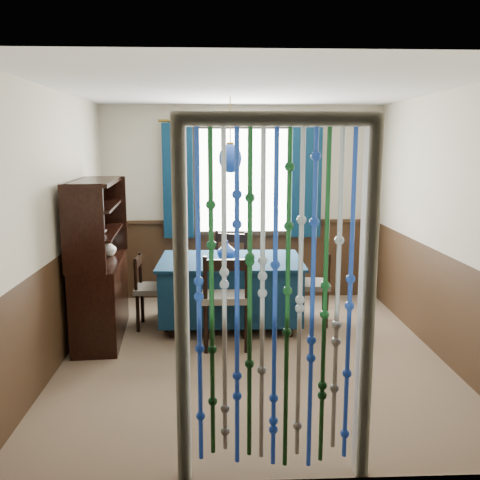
{
  "coord_description": "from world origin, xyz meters",
  "views": [
    {
      "loc": [
        -0.34,
        -4.92,
        2.0
      ],
      "look_at": [
        -0.09,
        0.58,
        1.02
      ],
      "focal_mm": 40.0,
      "sensor_mm": 36.0,
      "label": 1
    }
  ],
  "objects_px": {
    "chair_left": "(151,289)",
    "bowl_shelf": "(98,232)",
    "dining_table": "(231,287)",
    "chair_near": "(226,298)",
    "chair_far": "(228,268)",
    "sideboard": "(99,284)",
    "vase_table": "(227,251)",
    "chair_right": "(314,285)",
    "pendant_lamp": "(230,158)",
    "vase_sideboard": "(108,247)"
  },
  "relations": [
    {
      "from": "chair_left",
      "to": "bowl_shelf",
      "type": "relative_size",
      "value": 4.3
    },
    {
      "from": "dining_table",
      "to": "bowl_shelf",
      "type": "xyz_separation_m",
      "value": [
        -1.32,
        -0.55,
        0.72
      ]
    },
    {
      "from": "chair_near",
      "to": "chair_far",
      "type": "distance_m",
      "value": 1.36
    },
    {
      "from": "sideboard",
      "to": "vase_table",
      "type": "distance_m",
      "value": 1.39
    },
    {
      "from": "chair_near",
      "to": "chair_left",
      "type": "relative_size",
      "value": 1.18
    },
    {
      "from": "chair_right",
      "to": "vase_table",
      "type": "xyz_separation_m",
      "value": [
        -0.99,
        -0.06,
        0.41
      ]
    },
    {
      "from": "chair_far",
      "to": "bowl_shelf",
      "type": "relative_size",
      "value": 4.92
    },
    {
      "from": "chair_near",
      "to": "chair_left",
      "type": "bearing_deg",
      "value": 142.09
    },
    {
      "from": "chair_near",
      "to": "chair_right",
      "type": "height_order",
      "value": "chair_near"
    },
    {
      "from": "chair_far",
      "to": "sideboard",
      "type": "height_order",
      "value": "sideboard"
    },
    {
      "from": "vase_table",
      "to": "sideboard",
      "type": "bearing_deg",
      "value": -167.7
    },
    {
      "from": "pendant_lamp",
      "to": "bowl_shelf",
      "type": "xyz_separation_m",
      "value": [
        -1.32,
        -0.55,
        -0.71
      ]
    },
    {
      "from": "vase_table",
      "to": "chair_near",
      "type": "bearing_deg",
      "value": -91.84
    },
    {
      "from": "pendant_lamp",
      "to": "bowl_shelf",
      "type": "distance_m",
      "value": 1.59
    },
    {
      "from": "bowl_shelf",
      "to": "vase_table",
      "type": "bearing_deg",
      "value": 22.11
    },
    {
      "from": "sideboard",
      "to": "dining_table",
      "type": "bearing_deg",
      "value": 9.12
    },
    {
      "from": "dining_table",
      "to": "vase_table",
      "type": "xyz_separation_m",
      "value": [
        -0.05,
        -0.04,
        0.42
      ]
    },
    {
      "from": "sideboard",
      "to": "chair_left",
      "type": "bearing_deg",
      "value": 26.84
    },
    {
      "from": "dining_table",
      "to": "chair_left",
      "type": "xyz_separation_m",
      "value": [
        -0.88,
        -0.03,
        -0.0
      ]
    },
    {
      "from": "chair_far",
      "to": "pendant_lamp",
      "type": "bearing_deg",
      "value": 110.29
    },
    {
      "from": "vase_sideboard",
      "to": "bowl_shelf",
      "type": "bearing_deg",
      "value": -90.0
    },
    {
      "from": "pendant_lamp",
      "to": "bowl_shelf",
      "type": "bearing_deg",
      "value": -157.26
    },
    {
      "from": "chair_far",
      "to": "chair_right",
      "type": "bearing_deg",
      "value": 163.96
    },
    {
      "from": "dining_table",
      "to": "pendant_lamp",
      "type": "height_order",
      "value": "pendant_lamp"
    },
    {
      "from": "chair_left",
      "to": "chair_far",
      "type": "bearing_deg",
      "value": 130.85
    },
    {
      "from": "chair_far",
      "to": "chair_left",
      "type": "xyz_separation_m",
      "value": [
        -0.86,
        -0.72,
        -0.06
      ]
    },
    {
      "from": "vase_table",
      "to": "bowl_shelf",
      "type": "distance_m",
      "value": 1.41
    },
    {
      "from": "vase_table",
      "to": "vase_sideboard",
      "type": "height_order",
      "value": "vase_sideboard"
    },
    {
      "from": "chair_right",
      "to": "pendant_lamp",
      "type": "distance_m",
      "value": 1.7
    },
    {
      "from": "chair_far",
      "to": "vase_sideboard",
      "type": "xyz_separation_m",
      "value": [
        -1.3,
        -0.78,
        0.43
      ]
    },
    {
      "from": "chair_near",
      "to": "vase_table",
      "type": "height_order",
      "value": "chair_near"
    },
    {
      "from": "chair_left",
      "to": "vase_sideboard",
      "type": "bearing_deg",
      "value": -81.53
    },
    {
      "from": "sideboard",
      "to": "pendant_lamp",
      "type": "relative_size",
      "value": 2.08
    },
    {
      "from": "chair_left",
      "to": "vase_sideboard",
      "type": "height_order",
      "value": "vase_sideboard"
    },
    {
      "from": "vase_sideboard",
      "to": "pendant_lamp",
      "type": "bearing_deg",
      "value": 3.72
    },
    {
      "from": "sideboard",
      "to": "bowl_shelf",
      "type": "relative_size",
      "value": 8.72
    },
    {
      "from": "chair_near",
      "to": "vase_sideboard",
      "type": "height_order",
      "value": "vase_sideboard"
    },
    {
      "from": "dining_table",
      "to": "sideboard",
      "type": "height_order",
      "value": "sideboard"
    },
    {
      "from": "dining_table",
      "to": "bowl_shelf",
      "type": "distance_m",
      "value": 1.6
    },
    {
      "from": "vase_table",
      "to": "chair_left",
      "type": "bearing_deg",
      "value": 179.56
    },
    {
      "from": "chair_right",
      "to": "pendant_lamp",
      "type": "xyz_separation_m",
      "value": [
        -0.94,
        -0.03,
        1.42
      ]
    },
    {
      "from": "sideboard",
      "to": "pendant_lamp",
      "type": "bearing_deg",
      "value": 9.12
    },
    {
      "from": "chair_right",
      "to": "pendant_lamp",
      "type": "relative_size",
      "value": 1.05
    },
    {
      "from": "chair_near",
      "to": "vase_sideboard",
      "type": "bearing_deg",
      "value": 155.14
    },
    {
      "from": "pendant_lamp",
      "to": "vase_table",
      "type": "relative_size",
      "value": 4.01
    },
    {
      "from": "dining_table",
      "to": "chair_right",
      "type": "relative_size",
      "value": 1.9
    },
    {
      "from": "chair_left",
      "to": "dining_table",
      "type": "bearing_deg",
      "value": 92.9
    },
    {
      "from": "chair_near",
      "to": "sideboard",
      "type": "xyz_separation_m",
      "value": [
        -1.31,
        0.34,
        0.07
      ]
    },
    {
      "from": "vase_sideboard",
      "to": "chair_far",
      "type": "bearing_deg",
      "value": 30.92
    },
    {
      "from": "vase_sideboard",
      "to": "chair_near",
      "type": "bearing_deg",
      "value": -24.94
    }
  ]
}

